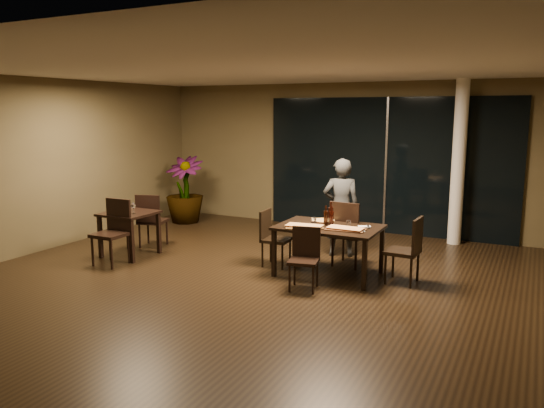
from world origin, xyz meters
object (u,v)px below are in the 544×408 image
(chair_side_near, at_px, (114,228))
(bottle_c, at_px, (331,213))
(potted_plant, at_px, (185,190))
(side_table, at_px, (129,220))
(chair_main_near, at_px, (305,255))
(diner, at_px, (341,208))
(main_table, at_px, (329,231))
(bottle_a, at_px, (326,215))
(chair_main_far, at_px, (347,230))
(bottle_b, at_px, (332,216))
(chair_side_far, at_px, (151,218))
(chair_main_right, at_px, (409,247))
(chair_main_left, at_px, (272,235))

(chair_side_near, distance_m, bottle_c, 3.47)
(potted_plant, bearing_deg, side_table, -73.46)
(chair_main_near, height_order, diner, diner)
(main_table, distance_m, bottle_a, 0.24)
(chair_main_far, xyz_separation_m, bottle_b, (-0.08, -0.50, 0.31))
(bottle_a, xyz_separation_m, bottle_c, (0.04, 0.10, 0.02))
(chair_main_near, distance_m, chair_side_far, 3.44)
(main_table, height_order, bottle_b, bottle_b)
(chair_main_near, bearing_deg, chair_side_near, 172.60)
(chair_side_far, height_order, diner, diner)
(side_table, distance_m, diner, 3.58)
(side_table, distance_m, potted_plant, 2.78)
(bottle_b, bearing_deg, chair_main_right, 4.81)
(side_table, xyz_separation_m, chair_main_right, (4.56, 0.62, -0.09))
(chair_main_left, height_order, potted_plant, potted_plant)
(potted_plant, height_order, bottle_b, potted_plant)
(side_table, bearing_deg, chair_main_near, -3.58)
(diner, bearing_deg, bottle_b, 82.22)
(diner, relative_size, bottle_a, 5.62)
(chair_main_right, bearing_deg, chair_main_far, -108.16)
(chair_main_far, xyz_separation_m, bottle_a, (-0.18, -0.49, 0.31))
(chair_main_left, bearing_deg, bottle_b, -96.63)
(main_table, bearing_deg, side_table, -171.63)
(side_table, xyz_separation_m, bottle_a, (3.33, 0.54, 0.27))
(chair_main_left, distance_m, potted_plant, 3.83)
(main_table, relative_size, chair_main_right, 1.56)
(chair_main_far, distance_m, chair_main_near, 1.25)
(chair_main_left, relative_size, bottle_b, 2.98)
(diner, bearing_deg, chair_main_right, 124.35)
(bottle_a, bearing_deg, chair_main_near, -91.11)
(chair_side_near, distance_m, bottle_a, 3.40)
(chair_main_near, relative_size, chair_side_far, 0.87)
(potted_plant, xyz_separation_m, bottle_b, (4.22, -2.13, 0.17))
(chair_side_far, distance_m, bottle_c, 3.42)
(chair_main_far, bearing_deg, bottle_c, 76.55)
(diner, relative_size, bottle_c, 4.82)
(chair_main_right, xyz_separation_m, chair_side_near, (-4.45, -1.10, 0.04))
(chair_main_right, height_order, diner, diner)
(chair_main_near, height_order, potted_plant, potted_plant)
(chair_main_far, bearing_deg, chair_main_left, 28.21)
(main_table, height_order, chair_main_left, chair_main_left)
(main_table, bearing_deg, bottle_c, 101.37)
(chair_main_right, bearing_deg, chair_side_near, -73.13)
(chair_main_near, height_order, chair_main_right, chair_main_right)
(chair_main_left, height_order, diner, diner)
(chair_side_far, bearing_deg, chair_main_near, 150.34)
(chair_side_near, height_order, bottle_b, bottle_b)
(main_table, xyz_separation_m, chair_main_left, (-0.99, 0.07, -0.18))
(chair_side_far, relative_size, bottle_b, 3.27)
(chair_main_near, xyz_separation_m, chair_main_right, (1.24, 0.83, 0.06))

